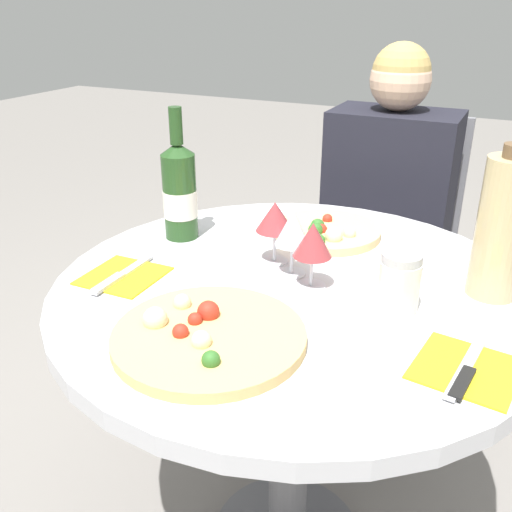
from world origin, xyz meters
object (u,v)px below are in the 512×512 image
dining_table (293,334)px  pizza_large (206,335)px  chair_behind_diner (387,260)px  wine_bottle (180,191)px  tall_carafe (502,228)px  seated_diner (377,258)px

dining_table → pizza_large: bearing=-101.3°
chair_behind_diner → wine_bottle: 0.91m
pizza_large → wine_bottle: 0.48m
tall_carafe → chair_behind_diner: bearing=116.1°
seated_diner → tall_carafe: 0.76m
dining_table → wine_bottle: wine_bottle is taller
pizza_large → wine_bottle: wine_bottle is taller
dining_table → chair_behind_diner: (0.01, 0.84, -0.18)m
dining_table → wine_bottle: bearing=162.0°
dining_table → pizza_large: (-0.05, -0.26, 0.13)m
chair_behind_diner → seated_diner: bearing=90.0°
chair_behind_diner → pizza_large: chair_behind_diner is taller
seated_diner → tall_carafe: bearing=122.0°
seated_diner → pizza_large: 0.98m
seated_diner → pizza_large: bearing=86.4°
dining_table → seated_diner: 0.70m
pizza_large → tall_carafe: 0.58m
chair_behind_diner → seated_diner: seated_diner is taller
seated_diner → wine_bottle: seated_diner is taller
dining_table → wine_bottle: 0.42m
seated_diner → wine_bottle: bearing=59.3°
pizza_large → tall_carafe: (0.41, 0.38, 0.13)m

